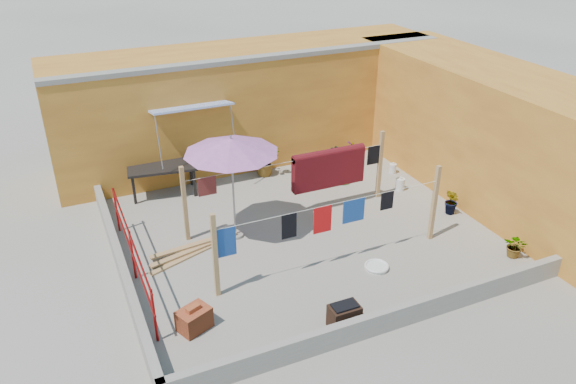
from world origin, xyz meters
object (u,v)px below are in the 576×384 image
object	(u,v)px
outdoor_table	(162,168)
plant_back_a	(265,160)
green_hose	(342,180)
water_jug_a	(400,184)
brazier	(344,316)
white_basin	(377,267)
patio_umbrella	(231,146)
brick_stack	(194,319)
water_jug_b	(393,168)

from	to	relation	value
outdoor_table	plant_back_a	distance (m)	2.84
green_hose	plant_back_a	size ratio (longest dim) A/B	0.61
outdoor_table	water_jug_a	xyz separation A→B (m)	(5.72, -2.31, -0.56)
outdoor_table	brazier	bearing A→B (deg)	-74.71
outdoor_table	green_hose	world-z (taller)	outdoor_table
white_basin	plant_back_a	world-z (taller)	plant_back_a
brazier	green_hose	bearing A→B (deg)	61.37
outdoor_table	plant_back_a	xyz separation A→B (m)	(2.83, -0.00, -0.30)
white_basin	outdoor_table	bearing A→B (deg)	122.37
green_hose	patio_umbrella	bearing A→B (deg)	-157.68
brick_stack	water_jug_a	world-z (taller)	brick_stack
plant_back_a	brazier	bearing A→B (deg)	-99.57
patio_umbrella	plant_back_a	size ratio (longest dim) A/B	3.12
water_jug_b	green_hose	world-z (taller)	water_jug_b
patio_umbrella	green_hose	distance (m)	4.43
outdoor_table	brazier	size ratio (longest dim) A/B	3.36
outdoor_table	water_jug_b	size ratio (longest dim) A/B	5.82
water_jug_a	patio_umbrella	bearing A→B (deg)	-175.19
brick_stack	white_basin	xyz separation A→B (m)	(3.95, 0.24, -0.17)
patio_umbrella	water_jug_b	xyz separation A→B (m)	(5.12, 1.35, -2.07)
patio_umbrella	green_hose	bearing A→B (deg)	22.32
white_basin	water_jug_a	bearing A→B (deg)	48.57
white_basin	green_hose	size ratio (longest dim) A/B	0.98
water_jug_a	water_jug_b	size ratio (longest dim) A/B	1.19
brick_stack	water_jug_b	distance (m)	7.91
water_jug_b	plant_back_a	size ratio (longest dim) A/B	0.36
patio_umbrella	water_jug_b	distance (m)	5.69
outdoor_table	white_basin	bearing A→B (deg)	-57.63
white_basin	brazier	bearing A→B (deg)	-139.33
water_jug_a	water_jug_b	xyz separation A→B (m)	(0.40, 0.95, -0.03)
brick_stack	green_hose	world-z (taller)	brick_stack
water_jug_a	brick_stack	bearing A→B (deg)	-154.64
outdoor_table	water_jug_a	bearing A→B (deg)	-22.03
brick_stack	brazier	distance (m)	2.67
patio_umbrella	outdoor_table	distance (m)	3.25
patio_umbrella	brazier	world-z (taller)	patio_umbrella
brazier	outdoor_table	bearing A→B (deg)	105.29
outdoor_table	plant_back_a	bearing A→B (deg)	-0.00
patio_umbrella	water_jug_a	world-z (taller)	patio_umbrella
white_basin	water_jug_b	bearing A→B (deg)	52.56
patio_umbrella	water_jug_b	bearing A→B (deg)	14.74
patio_umbrella	water_jug_a	size ratio (longest dim) A/B	7.20
brazier	water_jug_a	size ratio (longest dim) A/B	1.45
outdoor_table	brazier	xyz separation A→B (m)	(1.75, -6.40, -0.49)
water_jug_b	outdoor_table	bearing A→B (deg)	167.44
white_basin	green_hose	distance (m)	4.09
outdoor_table	water_jug_a	world-z (taller)	outdoor_table
brick_stack	water_jug_b	xyz separation A→B (m)	(6.82, 3.99, -0.07)
patio_umbrella	white_basin	bearing A→B (deg)	-46.93
white_basin	water_jug_b	distance (m)	4.73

